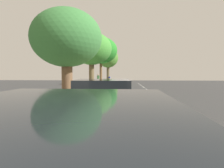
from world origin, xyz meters
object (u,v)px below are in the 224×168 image
Objects in this scene: parked_pickup_tan_second at (104,107)px; street_tree_mid_block at (101,51)px; bicycle_at_curb at (111,90)px; street_tree_far_end at (91,49)px; parked_sedan_green_nearest at (115,90)px; cyclist_with_backpack at (109,83)px; street_tree_near_cyclist at (108,58)px; pedestrian_on_phone at (98,79)px; street_tree_corner at (67,39)px.

parked_pickup_tan_second is 15.56m from street_tree_mid_block.
street_tree_mid_block is (1.79, -15.00, 3.73)m from parked_pickup_tan_second.
street_tree_far_end is (1.28, 4.67, 3.63)m from bicycle_at_curb.
parked_sedan_green_nearest is 4.88m from cyclist_with_backpack.
bicycle_at_curb is 1.00× the size of cyclist_with_backpack.
street_tree_far_end is at bearing 90.00° from street_tree_mid_block.
street_tree_near_cyclist is 3.52× the size of pedestrian_on_phone.
street_tree_far_end reaches higher than pedestrian_on_phone.
cyclist_with_backpack is at bearing -101.70° from street_tree_far_end.
cyclist_with_backpack is 0.36× the size of street_tree_corner.
street_tree_near_cyclist is (1.86, -17.54, 3.83)m from parked_sedan_green_nearest.
street_tree_corner is (0.00, 13.57, -1.01)m from street_tree_mid_block.
street_tree_far_end reaches higher than parked_sedan_green_nearest.
bicycle_at_curb is 0.29× the size of street_tree_mid_block.
bicycle_at_curb is 4.91m from street_tree_mid_block.
parked_pickup_tan_second is 3.56m from street_tree_corner.
street_tree_far_end reaches higher than bicycle_at_curb.
street_tree_corner reaches higher than cyclist_with_backpack.
street_tree_far_end is 14.73m from pedestrian_on_phone.
street_tree_corner is (1.06, 11.94, 2.58)m from cyclist_with_backpack.
cyclist_with_backpack is 5.99m from street_tree_far_end.
street_tree_near_cyclist reaches higher than street_tree_far_end.
cyclist_with_backpack is at bearing -63.14° from bicycle_at_curb.
bicycle_at_curb is 0.33× the size of street_tree_far_end.
street_tree_mid_block reaches higher than pedestrian_on_phone.
street_tree_near_cyclist is 1.03× the size of street_tree_mid_block.
street_tree_mid_block is at bearing -73.91° from parked_sedan_green_nearest.
parked_pickup_tan_second is 3.10× the size of bicycle_at_curb.
street_tree_mid_block reaches higher than street_tree_far_end.
parked_sedan_green_nearest is at bearing 96.04° from street_tree_near_cyclist.
street_tree_near_cyclist is (1.28, -13.17, 4.21)m from bicycle_at_curb.
pedestrian_on_phone is at bearing -75.34° from bicycle_at_curb.
street_tree_near_cyclist is 5.03m from pedestrian_on_phone.
parked_pickup_tan_second is at bearing 97.67° from pedestrian_on_phone.
street_tree_corner is 21.41m from pedestrian_on_phone.
street_tree_far_end reaches higher than parked_pickup_tan_second.
bicycle_at_curb is 0.99× the size of pedestrian_on_phone.
bicycle_at_curb is at bearing -87.75° from parked_pickup_tan_second.
parked_pickup_tan_second is 22.86m from pedestrian_on_phone.
pedestrian_on_phone is at bearing -80.62° from street_tree_mid_block.
street_tree_far_end is at bearing 74.67° from bicycle_at_curb.
parked_sedan_green_nearest is 8.57m from parked_pickup_tan_second.
street_tree_corner is at bearing 90.00° from street_tree_near_cyclist.
parked_pickup_tan_second is 13.39m from cyclist_with_backpack.
parked_sedan_green_nearest is 7.92m from street_tree_corner.
street_tree_mid_block is 6.77m from street_tree_far_end.
parked_sedan_green_nearest is 2.59× the size of cyclist_with_backpack.
street_tree_mid_block is at bearing -90.00° from street_tree_far_end.
pedestrian_on_phone is (1.26, -14.39, -2.86)m from street_tree_far_end.
cyclist_with_backpack is 0.29× the size of street_tree_mid_block.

